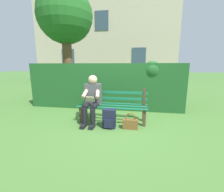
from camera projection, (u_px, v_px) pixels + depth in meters
The scene contains 8 objects.
ground at pixel (113, 121), 3.80m from camera, with size 60.00×60.00×0.00m, color #477533.
park_bench at pixel (113, 105), 3.79m from camera, with size 1.69×0.50×0.84m.
person_seated at pixel (92, 98), 3.66m from camera, with size 0.44×0.73×1.15m.
hedge_backdrop at pixel (105, 85), 4.95m from camera, with size 4.91×0.69×1.52m.
tree at pixel (64, 19), 5.83m from camera, with size 2.20×2.10×4.30m.
building_facade at pixel (106, 38), 11.32m from camera, with size 9.87×2.76×6.86m.
backpack at pixel (109, 119), 3.38m from camera, with size 0.28×0.25×0.43m.
handbag at pixel (130, 124), 3.34m from camera, with size 0.34×0.13×0.37m.
Camera 1 is at (-0.59, 3.55, 1.38)m, focal length 24.22 mm.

